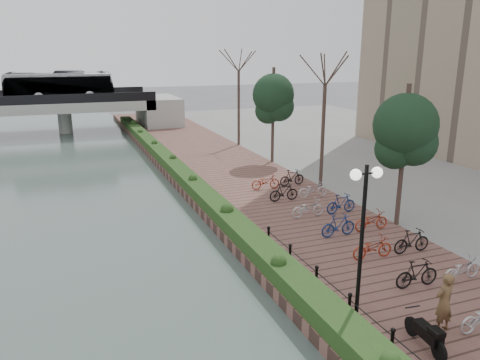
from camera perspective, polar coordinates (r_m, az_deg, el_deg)
promenade at (r=28.37m, az=1.22°, el=-1.20°), size 8.00×75.00×0.50m
inland_pavement at (r=37.27m, az=24.67°, el=1.40°), size 24.00×75.00×0.50m
hedge at (r=29.51m, az=-6.74°, el=0.45°), size 1.10×56.00×0.60m
chain_fence at (r=14.43m, az=15.48°, el=-16.44°), size 0.10×14.10×0.70m
lamppost at (r=13.72m, az=14.85°, el=-3.64°), size 1.02×0.32×4.82m
motorcycle at (r=14.28m, az=21.66°, el=-16.88°), size 0.60×1.51×0.92m
pedestrian at (r=15.00m, az=23.62°, el=-13.49°), size 0.71×0.51×1.81m
bicycle_parking at (r=21.56m, az=13.69°, el=-5.04°), size 2.40×17.32×1.00m
street_trees at (r=25.30m, az=13.89°, el=4.32°), size 3.20×37.12×6.80m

